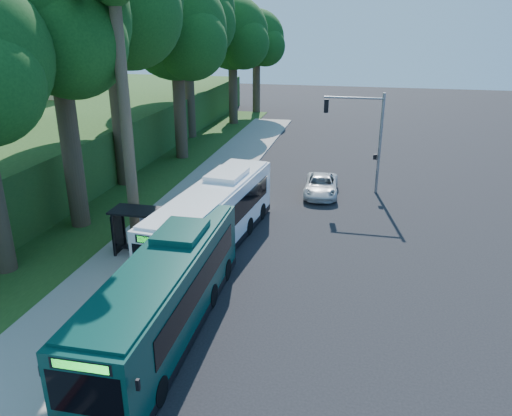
% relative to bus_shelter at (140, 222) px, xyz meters
% --- Properties ---
extents(ground, '(140.00, 140.00, 0.00)m').
position_rel_bus_shelter_xyz_m(ground, '(7.26, 2.86, -1.81)').
color(ground, black).
rests_on(ground, ground).
extents(sidewalk, '(4.50, 70.00, 0.12)m').
position_rel_bus_shelter_xyz_m(sidewalk, '(-0.04, 2.86, -1.75)').
color(sidewalk, gray).
rests_on(sidewalk, ground).
extents(red_curb, '(0.25, 30.00, 0.13)m').
position_rel_bus_shelter_xyz_m(red_curb, '(2.26, -1.14, -1.74)').
color(red_curb, maroon).
rests_on(red_curb, ground).
extents(grass_verge, '(8.00, 70.00, 0.06)m').
position_rel_bus_shelter_xyz_m(grass_verge, '(-5.74, 7.86, -1.78)').
color(grass_verge, '#234719').
rests_on(grass_verge, ground).
extents(bus_shelter, '(3.20, 1.51, 2.55)m').
position_rel_bus_shelter_xyz_m(bus_shelter, '(0.00, 0.00, 0.00)').
color(bus_shelter, black).
rests_on(bus_shelter, ground).
extents(stop_sign_pole, '(0.35, 0.06, 3.17)m').
position_rel_bus_shelter_xyz_m(stop_sign_pole, '(1.86, -2.14, 0.28)').
color(stop_sign_pole, gray).
rests_on(stop_sign_pole, ground).
extents(traffic_signal_pole, '(4.10, 0.30, 7.00)m').
position_rel_bus_shelter_xyz_m(traffic_signal_pole, '(11.04, 12.86, 2.62)').
color(traffic_signal_pole, gray).
rests_on(traffic_signal_pole, ground).
extents(palm_tree, '(4.20, 4.20, 14.40)m').
position_rel_bus_shelter_xyz_m(palm_tree, '(-0.94, 1.36, 10.57)').
color(palm_tree, '#4C3F2D').
rests_on(palm_tree, ground).
extents(hillside_backdrop, '(24.00, 60.00, 8.80)m').
position_rel_bus_shelter_xyz_m(hillside_backdrop, '(-19.04, 17.96, 0.63)').
color(hillside_backdrop, '#234719').
rests_on(hillside_backdrop, ground).
extents(tree_0, '(8.40, 8.00, 15.70)m').
position_rel_bus_shelter_xyz_m(tree_0, '(-5.14, 2.84, 9.40)').
color(tree_0, '#382B1E').
rests_on(tree_0, ground).
extents(tree_1, '(10.50, 10.00, 18.26)m').
position_rel_bus_shelter_xyz_m(tree_1, '(-6.12, 10.84, 10.92)').
color(tree_1, '#382B1E').
rests_on(tree_1, ground).
extents(tree_2, '(8.82, 8.40, 15.12)m').
position_rel_bus_shelter_xyz_m(tree_2, '(-4.64, 18.84, 8.67)').
color(tree_2, '#382B1E').
rests_on(tree_2, ground).
extents(tree_3, '(10.08, 9.60, 17.28)m').
position_rel_bus_shelter_xyz_m(tree_3, '(-6.62, 26.84, 10.17)').
color(tree_3, '#382B1E').
rests_on(tree_3, ground).
extents(tree_4, '(8.40, 8.00, 14.14)m').
position_rel_bus_shelter_xyz_m(tree_4, '(-4.14, 34.84, 7.92)').
color(tree_4, '#382B1E').
rests_on(tree_4, ground).
extents(tree_5, '(7.35, 7.00, 12.86)m').
position_rel_bus_shelter_xyz_m(tree_5, '(-3.16, 42.84, 7.16)').
color(tree_5, '#382B1E').
rests_on(tree_5, ground).
extents(white_bus, '(3.85, 12.49, 3.66)m').
position_rel_bus_shelter_xyz_m(white_bus, '(3.47, 1.77, -0.02)').
color(white_bus, white).
rests_on(white_bus, ground).
extents(teal_bus, '(2.76, 12.10, 3.60)m').
position_rel_bus_shelter_xyz_m(teal_bus, '(3.93, -6.11, -0.05)').
color(teal_bus, '#0A3932').
rests_on(teal_bus, ground).
extents(pickup, '(2.51, 5.00, 1.36)m').
position_rel_bus_shelter_xyz_m(pickup, '(8.27, 11.56, -1.13)').
color(pickup, silver).
rests_on(pickup, ground).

